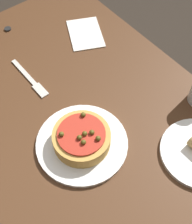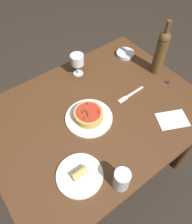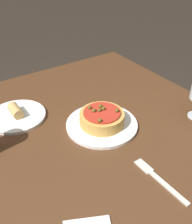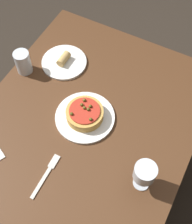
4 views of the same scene
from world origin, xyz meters
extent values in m
plane|color=#2D261E|center=(0.00, 0.00, 0.00)|extent=(14.00, 14.00, 0.00)
cube|color=#4C2D19|center=(0.00, 0.00, 0.73)|extent=(1.18, 0.89, 0.03)
cylinder|color=#4C2D19|center=(0.53, 0.38, 0.36)|extent=(0.06, 0.06, 0.71)
cylinder|color=#4C2D19|center=(0.53, -0.38, 0.36)|extent=(0.06, 0.06, 0.71)
cylinder|color=#4C2D19|center=(-0.53, 0.38, 0.36)|extent=(0.06, 0.06, 0.71)
cylinder|color=white|center=(-0.06, -0.01, 0.76)|extent=(0.25, 0.25, 0.01)
cylinder|color=gold|center=(-0.06, -0.01, 0.78)|extent=(0.16, 0.16, 0.04)
cylinder|color=#B72D1E|center=(-0.06, -0.01, 0.81)|extent=(0.13, 0.13, 0.01)
sphere|color=brown|center=(-0.01, -0.05, 0.81)|extent=(0.01, 0.01, 0.01)
sphere|color=brown|center=(-0.08, 0.00, 0.81)|extent=(0.01, 0.01, 0.01)
sphere|color=brown|center=(-0.06, -0.02, 0.81)|extent=(0.01, 0.01, 0.01)
sphere|color=brown|center=(-0.03, 0.03, 0.81)|extent=(0.01, 0.01, 0.01)
sphere|color=brown|center=(-0.07, -0.03, 0.81)|extent=(0.01, 0.01, 0.01)
sphere|color=brown|center=(-0.10, -0.04, 0.81)|extent=(0.01, 0.01, 0.01)
sphere|color=brown|center=(-0.07, 0.00, 0.81)|extent=(0.01, 0.01, 0.01)
cylinder|color=silver|center=(0.09, 0.31, 0.75)|extent=(0.06, 0.06, 0.00)
cylinder|color=silver|center=(0.09, 0.31, 0.79)|extent=(0.01, 0.01, 0.07)
cylinder|color=silver|center=(0.09, 0.31, 0.86)|extent=(0.08, 0.08, 0.06)
cylinder|color=brown|center=(0.50, 0.04, 0.86)|extent=(0.07, 0.07, 0.23)
sphere|color=brown|center=(0.50, 0.04, 0.99)|extent=(0.07, 0.07, 0.07)
cylinder|color=brown|center=(0.50, 0.04, 1.05)|extent=(0.03, 0.03, 0.08)
cylinder|color=silver|center=(-0.15, -0.38, 0.81)|extent=(0.07, 0.07, 0.11)
cylinder|color=silver|center=(0.46, 0.27, 0.76)|extent=(0.12, 0.12, 0.02)
cube|color=beige|center=(0.27, -0.02, 0.75)|extent=(0.13, 0.02, 0.00)
cube|color=beige|center=(0.17, -0.02, 0.75)|extent=(0.06, 0.03, 0.00)
cylinder|color=white|center=(-0.27, -0.24, 0.76)|extent=(0.21, 0.21, 0.01)
cylinder|color=tan|center=(-0.27, -0.24, 0.78)|extent=(0.07, 0.04, 0.04)
cube|color=silver|center=(0.30, -0.29, 0.75)|extent=(0.19, 0.17, 0.00)
cylinder|color=black|center=(0.49, -0.08, 0.75)|extent=(0.02, 0.02, 0.01)
camera|label=1|loc=(-0.40, 0.21, 1.51)|focal=50.00mm
camera|label=2|loc=(-0.43, -0.58, 1.71)|focal=35.00mm
camera|label=3|loc=(0.54, -0.44, 1.32)|focal=42.00mm
camera|label=4|loc=(0.51, 0.34, 1.89)|focal=50.00mm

